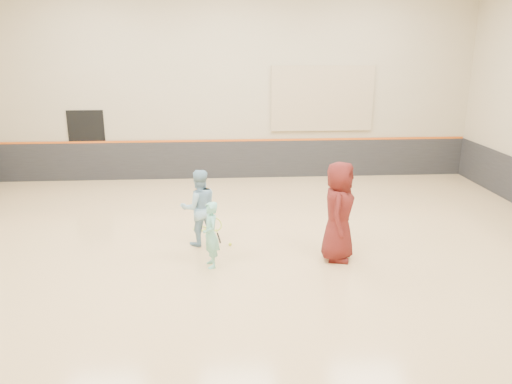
{
  "coord_description": "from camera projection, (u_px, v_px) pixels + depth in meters",
  "views": [
    {
      "loc": [
        -0.33,
        -9.55,
        4.09
      ],
      "look_at": [
        0.35,
        0.4,
        1.15
      ],
      "focal_mm": 35.0,
      "sensor_mm": 36.0,
      "label": 1
    }
  ],
  "objects": [
    {
      "name": "room",
      "position": [
        240.0,
        214.0,
        10.09
      ],
      "size": [
        15.04,
        12.04,
        6.22
      ],
      "color": "tan",
      "rests_on": "ground"
    },
    {
      "name": "wainscot_back",
      "position": [
        233.0,
        160.0,
        15.86
      ],
      "size": [
        14.9,
        0.04,
        1.2
      ],
      "primitive_type": "cube",
      "color": "#232326",
      "rests_on": "floor"
    },
    {
      "name": "accent_stripe",
      "position": [
        233.0,
        140.0,
        15.68
      ],
      "size": [
        14.9,
        0.03,
        0.06
      ],
      "primitive_type": "cube",
      "color": "#D85914",
      "rests_on": "wall_back"
    },
    {
      "name": "acoustic_panel",
      "position": [
        322.0,
        99.0,
        15.49
      ],
      "size": [
        3.2,
        0.08,
        2.0
      ],
      "primitive_type": "cube",
      "color": "tan",
      "rests_on": "wall_back"
    },
    {
      "name": "doorway",
      "position": [
        88.0,
        146.0,
        15.44
      ],
      "size": [
        1.1,
        0.05,
        2.2
      ],
      "primitive_type": "cube",
      "color": "black",
      "rests_on": "floor"
    },
    {
      "name": "girl",
      "position": [
        211.0,
        235.0,
        9.43
      ],
      "size": [
        0.41,
        0.53,
        1.29
      ],
      "primitive_type": "imported",
      "rotation": [
        0.0,
        0.0,
        -1.35
      ],
      "color": "#76CDB9",
      "rests_on": "floor"
    },
    {
      "name": "instructor",
      "position": [
        199.0,
        208.0,
        10.46
      ],
      "size": [
        0.93,
        0.8,
        1.63
      ],
      "primitive_type": "imported",
      "rotation": [
        0.0,
        0.0,
        3.4
      ],
      "color": "#86B3CF",
      "rests_on": "floor"
    },
    {
      "name": "young_man",
      "position": [
        339.0,
        211.0,
        9.68
      ],
      "size": [
        0.91,
        1.12,
        1.98
      ],
      "primitive_type": "imported",
      "rotation": [
        0.0,
        0.0,
        1.24
      ],
      "color": "#551614",
      "rests_on": "floor"
    },
    {
      "name": "held_racket",
      "position": [
        215.0,
        224.0,
        10.22
      ],
      "size": [
        0.47,
        0.47,
        0.55
      ],
      "primitive_type": null,
      "color": "#A5BC29",
      "rests_on": "instructor"
    },
    {
      "name": "spare_racket",
      "position": [
        200.0,
        228.0,
        11.53
      ],
      "size": [
        0.72,
        0.72,
        0.06
      ],
      "primitive_type": null,
      "color": "#B6E832",
      "rests_on": "floor"
    },
    {
      "name": "ball_under_racket",
      "position": [
        230.0,
        244.0,
        10.59
      ],
      "size": [
        0.07,
        0.07,
        0.07
      ],
      "primitive_type": "sphere",
      "color": "#D8E735",
      "rests_on": "floor"
    },
    {
      "name": "ball_in_hand",
      "position": [
        349.0,
        201.0,
        9.37
      ],
      "size": [
        0.07,
        0.07,
        0.07
      ],
      "primitive_type": "sphere",
      "color": "#BDDD33",
      "rests_on": "young_man"
    },
    {
      "name": "ball_beside_spare",
      "position": [
        208.0,
        196.0,
        13.92
      ],
      "size": [
        0.07,
        0.07,
        0.07
      ],
      "primitive_type": "sphere",
      "color": "#D1DE33",
      "rests_on": "floor"
    }
  ]
}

